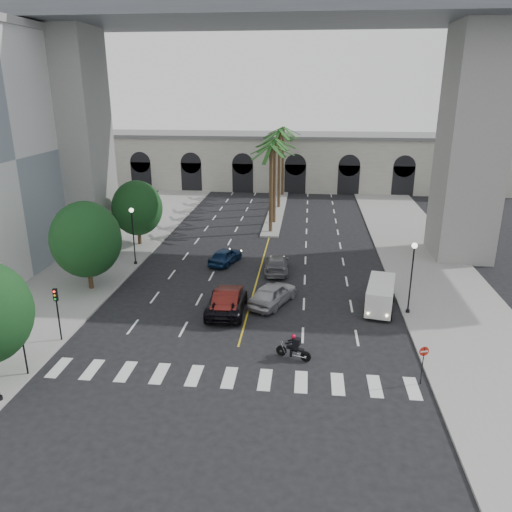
{
  "coord_description": "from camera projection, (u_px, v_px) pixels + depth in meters",
  "views": [
    {
      "loc": [
        4.03,
        -25.43,
        15.41
      ],
      "look_at": [
        0.7,
        6.0,
        4.69
      ],
      "focal_mm": 35.0,
      "sensor_mm": 36.0,
      "label": 1
    }
  ],
  "objects": [
    {
      "name": "ground",
      "position": [
        233.0,
        364.0,
        29.3
      ],
      "size": [
        140.0,
        140.0,
        0.0
      ],
      "primitive_type": "plane",
      "color": "black",
      "rests_on": "ground"
    },
    {
      "name": "sidewalk_left",
      "position": [
        93.0,
        267.0,
        44.89
      ],
      "size": [
        8.0,
        100.0,
        0.15
      ],
      "primitive_type": "cube",
      "color": "gray",
      "rests_on": "ground"
    },
    {
      "name": "sidewalk_right",
      "position": [
        436.0,
        280.0,
        41.9
      ],
      "size": [
        8.0,
        100.0,
        0.15
      ],
      "primitive_type": "cube",
      "color": "gray",
      "rests_on": "ground"
    },
    {
      "name": "median",
      "position": [
        276.0,
        211.0,
        65.05
      ],
      "size": [
        2.0,
        24.0,
        0.2
      ],
      "primitive_type": "cube",
      "color": "gray",
      "rests_on": "ground"
    },
    {
      "name": "pier_building",
      "position": [
        284.0,
        161.0,
        79.73
      ],
      "size": [
        71.0,
        10.5,
        8.5
      ],
      "color": "beige",
      "rests_on": "ground"
    },
    {
      "name": "bridge",
      "position": [
        306.0,
        50.0,
        43.73
      ],
      "size": [
        75.0,
        13.0,
        26.0
      ],
      "color": "gray",
      "rests_on": "ground"
    },
    {
      "name": "palm_a",
      "position": [
        271.0,
        150.0,
        52.75
      ],
      "size": [
        3.2,
        3.2,
        10.3
      ],
      "color": "#47331E",
      "rests_on": "ground"
    },
    {
      "name": "palm_b",
      "position": [
        275.0,
        143.0,
        56.42
      ],
      "size": [
        3.2,
        3.2,
        10.6
      ],
      "color": "#47331E",
      "rests_on": "ground"
    },
    {
      "name": "palm_c",
      "position": [
        275.0,
        144.0,
        60.36
      ],
      "size": [
        3.2,
        3.2,
        10.1
      ],
      "color": "#47331E",
      "rests_on": "ground"
    },
    {
      "name": "palm_d",
      "position": [
        280.0,
        135.0,
        63.86
      ],
      "size": [
        3.2,
        3.2,
        10.9
      ],
      "color": "#47331E",
      "rests_on": "ground"
    },
    {
      "name": "palm_e",
      "position": [
        280.0,
        135.0,
        67.8
      ],
      "size": [
        3.2,
        3.2,
        10.4
      ],
      "color": "#47331E",
      "rests_on": "ground"
    },
    {
      "name": "palm_f",
      "position": [
        283.0,
        131.0,
        71.44
      ],
      "size": [
        3.2,
        3.2,
        10.7
      ],
      "color": "#47331E",
      "rests_on": "ground"
    },
    {
      "name": "street_tree_mid",
      "position": [
        86.0,
        239.0,
        38.66
      ],
      "size": [
        5.44,
        5.44,
        7.21
      ],
      "color": "#382616",
      "rests_on": "ground"
    },
    {
      "name": "street_tree_far",
      "position": [
        137.0,
        208.0,
        50.06
      ],
      "size": [
        5.04,
        5.04,
        6.68
      ],
      "color": "#382616",
      "rests_on": "ground"
    },
    {
      "name": "lamp_post_left_far",
      "position": [
        133.0,
        231.0,
        44.47
      ],
      "size": [
        0.4,
        0.4,
        5.35
      ],
      "color": "black",
      "rests_on": "ground"
    },
    {
      "name": "lamp_post_right",
      "position": [
        412.0,
        272.0,
        34.66
      ],
      "size": [
        0.4,
        0.4,
        5.35
      ],
      "color": "black",
      "rests_on": "ground"
    },
    {
      "name": "traffic_signal_near",
      "position": [
        22.0,
        336.0,
        27.26
      ],
      "size": [
        0.25,
        0.18,
        3.65
      ],
      "color": "black",
      "rests_on": "ground"
    },
    {
      "name": "traffic_signal_far",
      "position": [
        57.0,
        306.0,
        31.03
      ],
      "size": [
        0.25,
        0.18,
        3.65
      ],
      "color": "black",
      "rests_on": "ground"
    },
    {
      "name": "motorcycle_rider",
      "position": [
        295.0,
        348.0,
        29.61
      ],
      "size": [
        2.12,
        0.92,
        1.6
      ],
      "rotation": [
        0.0,
        0.0,
        -0.36
      ],
      "color": "black",
      "rests_on": "ground"
    },
    {
      "name": "car_a",
      "position": [
        273.0,
        294.0,
        37.07
      ],
      "size": [
        3.81,
        5.36,
        1.7
      ],
      "primitive_type": "imported",
      "rotation": [
        0.0,
        0.0,
        2.74
      ],
      "color": "#9C9BA0",
      "rests_on": "ground"
    },
    {
      "name": "car_b",
      "position": [
        228.0,
        299.0,
        36.11
      ],
      "size": [
        1.99,
        5.27,
        1.72
      ],
      "primitive_type": "imported",
      "rotation": [
        0.0,
        0.0,
        3.17
      ],
      "color": "#501410",
      "rests_on": "ground"
    },
    {
      "name": "car_c",
      "position": [
        227.0,
        302.0,
        35.8
      ],
      "size": [
        2.73,
        5.68,
        1.56
      ],
      "primitive_type": "imported",
      "rotation": [
        0.0,
        0.0,
        3.17
      ],
      "color": "black",
      "rests_on": "ground"
    },
    {
      "name": "car_d",
      "position": [
        277.0,
        264.0,
        43.68
      ],
      "size": [
        2.21,
        5.08,
        1.46
      ],
      "primitive_type": "imported",
      "rotation": [
        0.0,
        0.0,
        3.18
      ],
      "color": "slate",
      "rests_on": "ground"
    },
    {
      "name": "car_e",
      "position": [
        225.0,
        256.0,
        45.7
      ],
      "size": [
        2.94,
        4.67,
        1.48
      ],
      "primitive_type": "imported",
      "rotation": [
        0.0,
        0.0,
        2.85
      ],
      "color": "#0F2649",
      "rests_on": "ground"
    },
    {
      "name": "cargo_van",
      "position": [
        380.0,
        295.0,
        36.1
      ],
      "size": [
        2.69,
        5.09,
        2.06
      ],
      "rotation": [
        0.0,
        0.0,
        -0.19
      ],
      "color": "silver",
      "rests_on": "ground"
    },
    {
      "name": "pedestrian_b",
      "position": [
        23.0,
        307.0,
        34.6
      ],
      "size": [
        0.98,
        0.92,
        1.62
      ],
      "primitive_type": "imported",
      "rotation": [
        0.0,
        0.0,
        -0.51
      ],
      "color": "black",
      "rests_on": "sidewalk_left"
    },
    {
      "name": "do_not_enter_sign",
      "position": [
        423.0,
        357.0,
        26.78
      ],
      "size": [
        0.55,
        0.18,
        2.29
      ],
      "rotation": [
        0.0,
        0.0,
        0.27
      ],
      "color": "black",
      "rests_on": "ground"
    }
  ]
}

